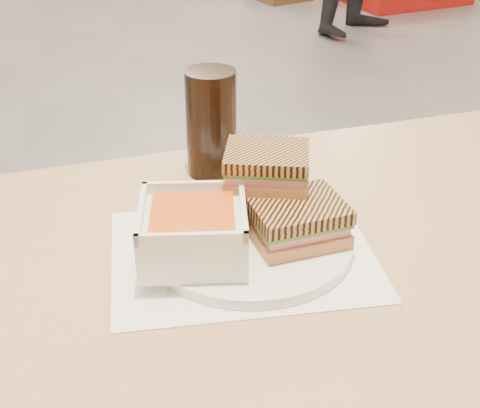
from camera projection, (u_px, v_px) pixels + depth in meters
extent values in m
cube|color=#A68054|center=(313.00, 260.00, 0.88)|extent=(1.26, 0.81, 0.03)
cube|color=white|center=(243.00, 254.00, 0.86)|extent=(0.35, 0.28, 0.00)
cylinder|color=white|center=(250.00, 242.00, 0.87)|extent=(0.27, 0.27, 0.01)
cube|color=white|center=(193.00, 235.00, 0.82)|extent=(0.15, 0.15, 0.05)
cube|color=orange|center=(192.00, 214.00, 0.81)|extent=(0.12, 0.12, 0.01)
cube|color=white|center=(243.00, 210.00, 0.81)|extent=(0.03, 0.13, 0.02)
cube|color=white|center=(141.00, 212.00, 0.80)|extent=(0.03, 0.13, 0.02)
cube|color=white|center=(193.00, 187.00, 0.86)|extent=(0.13, 0.03, 0.02)
cube|color=white|center=(191.00, 239.00, 0.75)|extent=(0.13, 0.03, 0.02)
cube|color=#BA7642|center=(296.00, 232.00, 0.86)|extent=(0.13, 0.11, 0.02)
cube|color=#D6818E|center=(297.00, 222.00, 0.86)|extent=(0.12, 0.10, 0.01)
cube|color=#386B23|center=(297.00, 216.00, 0.85)|extent=(0.12, 0.11, 0.01)
cube|color=olive|center=(298.00, 209.00, 0.85)|extent=(0.13, 0.11, 0.02)
cube|color=#BA7642|center=(266.00, 178.00, 0.89)|extent=(0.13, 0.12, 0.02)
cube|color=#D6818E|center=(267.00, 169.00, 0.88)|extent=(0.12, 0.11, 0.01)
cube|color=#386B23|center=(267.00, 163.00, 0.88)|extent=(0.13, 0.11, 0.01)
cube|color=olive|center=(267.00, 156.00, 0.87)|extent=(0.13, 0.12, 0.02)
cylinder|color=black|center=(211.00, 123.00, 1.03)|extent=(0.08, 0.08, 0.17)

